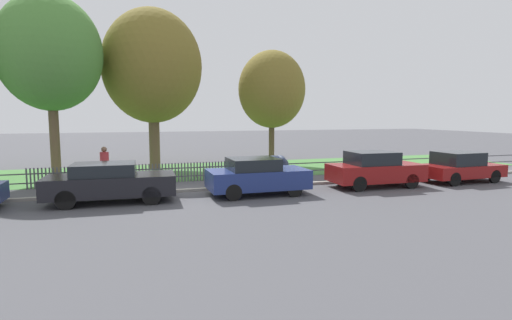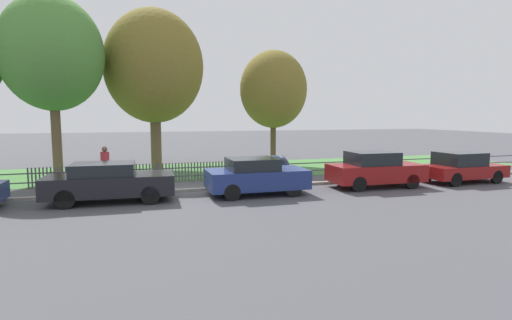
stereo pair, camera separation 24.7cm
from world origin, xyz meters
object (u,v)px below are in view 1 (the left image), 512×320
Objects in this scene: parked_car_black_saloon at (110,182)px; tree_behind_motorcycle at (50,53)px; parked_car_white_van at (460,167)px; tree_far_left at (272,90)px; pedestrian_near_fence at (105,165)px; parked_car_red_compact at (375,169)px; covered_motorcycle at (273,165)px; parked_car_navy_estate at (257,176)px; tree_mid_park at (152,67)px.

tree_behind_motorcycle is at bearing 115.11° from parked_car_black_saloon.
tree_far_left is (-6.17, 8.64, 3.94)m from parked_car_white_van.
tree_behind_motorcycle is 6.52m from pedestrian_near_fence.
parked_car_black_saloon is at bearing -179.38° from parked_car_red_compact.
covered_motorcycle is 11.83m from tree_behind_motorcycle.
parked_car_navy_estate is 11.77m from tree_behind_motorcycle.
parked_car_navy_estate reaches higher than covered_motorcycle.
tree_mid_park is (-13.22, 8.75, 5.08)m from parked_car_white_van.
parked_car_navy_estate reaches higher than parked_car_black_saloon.
tree_behind_motorcycle is (-10.01, 3.44, 5.28)m from covered_motorcycle.
tree_far_left is (1.84, 5.42, 3.93)m from covered_motorcycle.
parked_car_black_saloon is 1.16× the size of parked_car_navy_estate.
covered_motorcycle is at bearing 138.96° from parked_car_red_compact.
parked_car_white_van is 0.44× the size of tree_behind_motorcycle.
parked_car_white_van is 15.93m from pedestrian_near_fence.
tree_behind_motorcycle reaches higher than tree_far_left.
tree_behind_motorcycle is at bearing 156.05° from covered_motorcycle.
parked_car_red_compact is at bearing 177.30° from parked_car_white_van.
pedestrian_near_fence is (-15.60, 3.23, 0.30)m from parked_car_white_van.
parked_car_white_van is 0.55× the size of tree_far_left.
parked_car_white_van is at bearing 1.37° from parked_car_black_saloon.
tree_far_left reaches higher than parked_car_red_compact.
parked_car_white_van is 2.19× the size of pedestrian_near_fence.
parked_car_navy_estate is at bearing -0.11° from parked_car_black_saloon.
tree_behind_motorcycle is at bearing 155.27° from parked_car_red_compact.
parked_car_black_saloon is 15.27m from parked_car_white_van.
covered_motorcycle is at bearing 155.88° from parked_car_white_van.
tree_behind_motorcycle is at bearing -170.54° from tree_far_left.
tree_mid_park is at bearing 136.39° from parked_car_red_compact.
parked_car_black_saloon is 5.39m from parked_car_navy_estate.
tree_far_left reaches higher than parked_car_black_saloon.
parked_car_black_saloon is 0.50× the size of tree_mid_park.
parked_car_navy_estate is 2.18× the size of pedestrian_near_fence.
tree_far_left reaches higher than parked_car_white_van.
parked_car_white_van is (4.53, -0.04, -0.07)m from parked_car_red_compact.
parked_car_white_van is at bearing 0.05° from parked_car_navy_estate.
parked_car_black_saloon is at bearing 177.10° from parked_car_white_van.
parked_car_red_compact is at bearing 69.27° from pedestrian_near_fence.
parked_car_navy_estate is (5.39, -0.21, 0.00)m from parked_car_black_saloon.
tree_mid_park is (-8.69, 8.70, 5.01)m from parked_car_red_compact.
parked_car_white_van is at bearing -26.93° from covered_motorcycle.
parked_car_red_compact is 1.04× the size of parked_car_white_van.
covered_motorcycle is 0.21× the size of tree_mid_park.
pedestrian_near_fence reaches higher than parked_car_red_compact.
parked_car_black_saloon is 7.87m from covered_motorcycle.
parked_car_navy_estate is 0.44× the size of tree_behind_motorcycle.
parked_car_red_compact reaches higher than parked_car_white_van.
parked_car_black_saloon is 3.07m from pedestrian_near_fence.
parked_car_red_compact is (10.74, -0.15, 0.04)m from parked_car_black_saloon.
tree_far_left is 3.96× the size of pedestrian_near_fence.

